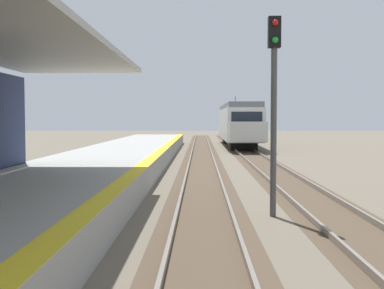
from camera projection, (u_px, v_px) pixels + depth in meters
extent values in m
cube|color=#999993|center=(35.00, 200.00, 13.09)|extent=(5.00, 80.00, 0.90)
cube|color=yellow|center=(121.00, 183.00, 13.03)|extent=(0.50, 80.00, 0.01)
cube|color=#4C3D2D|center=(203.00, 195.00, 17.03)|extent=(2.34, 120.00, 0.01)
cube|color=slate|center=(182.00, 192.00, 17.04)|extent=(0.08, 120.00, 0.15)
cube|color=slate|center=(225.00, 192.00, 17.02)|extent=(0.08, 120.00, 0.15)
cube|color=#4C3D2D|center=(304.00, 195.00, 16.98)|extent=(2.34, 120.00, 0.01)
cube|color=slate|center=(283.00, 192.00, 16.99)|extent=(0.08, 120.00, 0.15)
cube|color=slate|center=(326.00, 193.00, 16.96)|extent=(0.08, 120.00, 0.15)
cube|color=silver|center=(238.00, 124.00, 46.84)|extent=(2.90, 18.00, 2.70)
cube|color=slate|center=(238.00, 107.00, 46.76)|extent=(2.67, 18.00, 0.44)
cube|color=black|center=(247.00, 120.00, 37.82)|extent=(2.32, 0.06, 1.21)
cube|color=silver|center=(248.00, 132.00, 37.08)|extent=(2.78, 1.60, 1.49)
cube|color=black|center=(254.00, 120.00, 46.80)|extent=(0.04, 15.84, 0.86)
cylinder|color=#333333|center=(235.00, 101.00, 50.32)|extent=(0.06, 0.06, 0.90)
cube|color=black|center=(243.00, 146.00, 41.09)|extent=(2.17, 2.20, 0.72)
cube|color=black|center=(234.00, 140.00, 52.77)|extent=(2.17, 2.20, 0.72)
cylinder|color=#4C4C4C|center=(274.00, 133.00, 13.15)|extent=(0.16, 0.16, 4.40)
cube|color=black|center=(274.00, 32.00, 13.01)|extent=(0.32, 0.24, 0.80)
sphere|color=red|center=(275.00, 23.00, 12.86)|extent=(0.16, 0.16, 0.16)
sphere|color=green|center=(275.00, 40.00, 12.89)|extent=(0.16, 0.16, 0.16)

